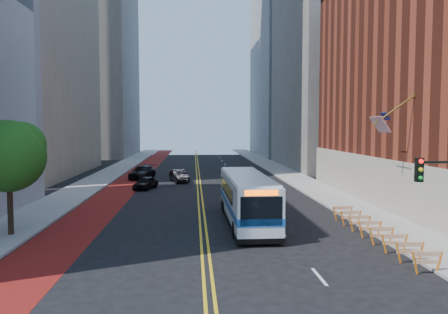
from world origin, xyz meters
TOP-DOWN VIEW (x-y plane):
  - ground at (0.00, 0.00)m, footprint 160.00×160.00m
  - sidewalk_left at (-12.00, 30.00)m, footprint 4.00×140.00m
  - sidewalk_right at (12.00, 30.00)m, footprint 4.00×140.00m
  - bus_lane_paint at (-8.10, 30.00)m, footprint 3.60×140.00m
  - center_line_inner at (-0.18, 30.00)m, footprint 0.14×140.00m
  - center_line_outer at (0.18, 30.00)m, footprint 0.14×140.00m
  - lane_dashes at (4.80, 38.00)m, footprint 0.14×98.20m
  - midrise_right_near at (23.00, 48.00)m, footprint 18.00×26.00m
  - midrise_right_far at (24.00, 78.00)m, footprint 20.00×28.00m
  - midrise_left_far at (-24.00, 78.00)m, footprint 20.00×26.00m
  - construction_barriers at (9.60, 3.42)m, footprint 1.42×10.91m
  - street_tree at (-11.24, 6.04)m, footprint 4.20×4.20m
  - traffic_signal at (9.41, -3.51)m, footprint 2.21×0.34m
  - transit_bus at (2.93, 8.65)m, footprint 2.73×11.90m
  - car_a at (-5.54, 25.16)m, footprint 2.62×4.12m
  - car_b at (-2.26, 30.60)m, footprint 2.58×4.57m
  - car_c at (-6.92, 34.45)m, footprint 3.30×5.79m

SIDE VIEW (x-z plane):
  - ground at x=0.00m, z-range 0.00..0.00m
  - center_line_inner at x=-0.18m, z-range 0.00..0.01m
  - center_line_outer at x=0.18m, z-range 0.00..0.01m
  - bus_lane_paint at x=-8.10m, z-range 0.00..0.01m
  - lane_dashes at x=4.80m, z-range 0.00..0.01m
  - sidewalk_left at x=-12.00m, z-range 0.00..0.15m
  - sidewalk_right at x=12.00m, z-range 0.00..0.15m
  - car_a at x=-5.54m, z-range 0.00..1.31m
  - construction_barriers at x=9.60m, z-range 0.17..1.18m
  - car_b at x=-2.26m, z-range 0.00..1.43m
  - car_c at x=-6.92m, z-range 0.00..1.58m
  - transit_bus at x=2.93m, z-range 0.07..3.34m
  - traffic_signal at x=9.41m, z-range 1.18..6.26m
  - street_tree at x=-11.24m, z-range 1.56..8.26m
  - midrise_right_near at x=23.00m, z-range 0.00..40.00m
  - midrise_right_far at x=24.00m, z-range 0.00..55.00m
  - midrise_left_far at x=-24.00m, z-range 0.00..65.00m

